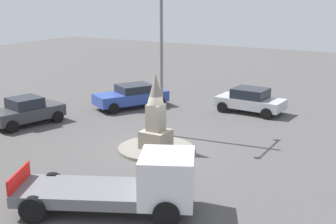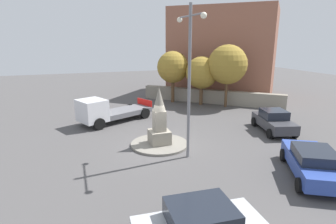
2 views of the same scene
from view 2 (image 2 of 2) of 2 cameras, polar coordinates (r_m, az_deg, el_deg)
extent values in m
plane|color=#4F4C4C|center=(16.67, -1.77, -6.86)|extent=(80.00, 80.00, 0.00)
cylinder|color=gray|center=(16.64, -1.78, -6.65)|extent=(3.44, 3.44, 0.13)
cube|color=gray|center=(16.48, -1.79, -5.15)|extent=(1.17, 1.17, 0.79)
cube|color=gray|center=(16.17, -1.82, -1.83)|extent=(0.68, 0.68, 1.21)
cone|color=gray|center=(15.85, -1.85, 2.70)|extent=(0.75, 0.75, 1.40)
cylinder|color=slate|center=(14.01, 4.40, 5.58)|extent=(0.16, 0.16, 7.83)
cylinder|color=slate|center=(13.23, 5.98, 19.48)|extent=(1.42, 0.08, 0.08)
cylinder|color=slate|center=(14.53, 3.51, 19.10)|extent=(1.42, 0.08, 0.08)
sphere|color=#F2EACC|center=(12.59, 7.40, 19.23)|extent=(0.28, 0.28, 0.28)
sphere|color=#F2EACC|center=(15.18, 2.43, 18.55)|extent=(0.28, 0.28, 0.28)
cube|color=#2D479E|center=(14.41, 27.61, -9.45)|extent=(4.76, 3.74, 0.64)
cube|color=#1E232D|center=(13.99, 28.16, -7.78)|extent=(2.55, 2.40, 0.46)
cylinder|color=black|center=(15.69, 22.76, -8.22)|extent=(0.67, 0.51, 0.64)
cylinder|color=black|center=(16.17, 28.92, -8.27)|extent=(0.67, 0.51, 0.64)
cylinder|color=black|center=(12.94, 25.59, -13.54)|extent=(0.67, 0.51, 0.64)
cube|color=#1E232D|center=(8.65, 6.83, -20.37)|extent=(1.74, 2.02, 0.57)
cylinder|color=black|center=(10.28, 12.13, -20.08)|extent=(0.26, 0.65, 0.64)
cube|color=#38383D|center=(20.20, 21.04, -2.07)|extent=(4.11, 2.56, 0.63)
cube|color=#1E232D|center=(20.12, 21.09, -0.37)|extent=(1.91, 1.87, 0.55)
cylinder|color=black|center=(21.12, 17.41, -1.93)|extent=(0.67, 0.37, 0.64)
cylinder|color=black|center=(21.79, 21.47, -1.78)|extent=(0.67, 0.37, 0.64)
cylinder|color=black|center=(18.79, 20.37, -4.24)|extent=(0.67, 0.37, 0.64)
cylinder|color=black|center=(19.54, 24.81, -3.98)|extent=(0.67, 0.37, 0.64)
cube|color=silver|center=(20.50, -15.44, 0.30)|extent=(2.48, 2.37, 1.57)
cube|color=slate|center=(22.12, -8.84, 0.10)|extent=(3.48, 4.49, 0.38)
cube|color=red|center=(23.20, -4.88, 2.02)|extent=(1.70, 0.85, 0.50)
cylinder|color=black|center=(19.87, -14.04, -2.42)|extent=(0.61, 0.88, 0.84)
cylinder|color=black|center=(21.51, -16.67, -1.30)|extent=(0.61, 0.88, 0.84)
cylinder|color=black|center=(22.15, -4.80, -0.26)|extent=(0.61, 0.88, 0.84)
cylinder|color=black|center=(23.62, -7.79, 0.61)|extent=(0.61, 0.88, 0.84)
cube|color=gray|center=(27.72, 8.76, 3.21)|extent=(9.86, 10.99, 1.34)
cube|color=#935B47|center=(32.78, 11.52, 12.05)|extent=(13.54, 13.75, 9.51)
cylinder|color=brown|center=(27.76, 0.99, 4.55)|extent=(0.34, 0.34, 2.44)
sphere|color=olive|center=(27.45, 1.01, 9.29)|extent=(3.11, 3.11, 3.11)
cylinder|color=brown|center=(26.88, 6.85, 3.68)|extent=(0.34, 0.34, 2.04)
sphere|color=olive|center=(26.56, 6.98, 8.10)|extent=(3.05, 3.05, 3.05)
cylinder|color=brown|center=(26.28, 11.93, 3.93)|extent=(0.26, 0.26, 2.69)
sphere|color=olive|center=(25.93, 12.23, 9.59)|extent=(3.59, 3.59, 3.59)
camera|label=1|loc=(32.27, -30.29, 14.29)|focal=49.35mm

